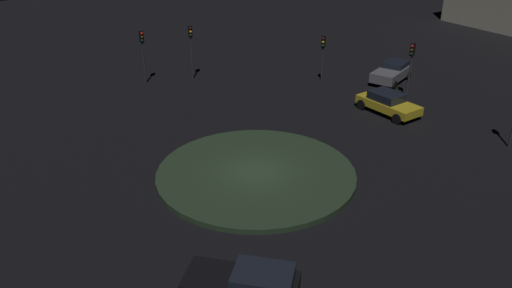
{
  "coord_description": "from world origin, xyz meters",
  "views": [
    {
      "loc": [
        15.84,
        -17.55,
        13.46
      ],
      "look_at": [
        0.0,
        0.0,
        1.87
      ],
      "focal_mm": 35.79,
      "sensor_mm": 36.0,
      "label": 1
    }
  ],
  "objects_px": {
    "car_yellow": "(388,103)",
    "traffic_light_northwest_near": "(323,50)",
    "traffic_light_north": "(411,60)",
    "car_grey": "(392,72)",
    "traffic_light_west": "(143,46)",
    "car_black": "(247,283)",
    "traffic_light_northwest": "(191,42)"
  },
  "relations": [
    {
      "from": "car_black",
      "to": "traffic_light_northwest",
      "type": "bearing_deg",
      "value": -66.79
    },
    {
      "from": "car_grey",
      "to": "car_yellow",
      "type": "distance_m",
      "value": 6.8
    },
    {
      "from": "traffic_light_northwest_near",
      "to": "car_grey",
      "type": "bearing_deg",
      "value": 113.17
    },
    {
      "from": "car_yellow",
      "to": "car_grey",
      "type": "bearing_deg",
      "value": 128.6
    },
    {
      "from": "traffic_light_northwest",
      "to": "traffic_light_north",
      "type": "height_order",
      "value": "traffic_light_northwest"
    },
    {
      "from": "traffic_light_northwest",
      "to": "traffic_light_northwest_near",
      "type": "relative_size",
      "value": 1.15
    },
    {
      "from": "car_grey",
      "to": "traffic_light_west",
      "type": "relative_size",
      "value": 1.01
    },
    {
      "from": "car_grey",
      "to": "traffic_light_northwest_near",
      "type": "bearing_deg",
      "value": -50.45
    },
    {
      "from": "car_yellow",
      "to": "traffic_light_northwest_near",
      "type": "distance_m",
      "value": 7.5
    },
    {
      "from": "traffic_light_northwest_near",
      "to": "car_black",
      "type": "bearing_deg",
      "value": 6.27
    },
    {
      "from": "car_yellow",
      "to": "traffic_light_northwest",
      "type": "distance_m",
      "value": 15.96
    },
    {
      "from": "car_grey",
      "to": "traffic_light_northwest",
      "type": "bearing_deg",
      "value": -56.57
    },
    {
      "from": "car_yellow",
      "to": "traffic_light_northwest_near",
      "type": "relative_size",
      "value": 1.23
    },
    {
      "from": "traffic_light_northwest",
      "to": "car_yellow",
      "type": "bearing_deg",
      "value": 45.17
    },
    {
      "from": "traffic_light_west",
      "to": "traffic_light_north",
      "type": "bearing_deg",
      "value": 49.57
    },
    {
      "from": "traffic_light_west",
      "to": "car_black",
      "type": "bearing_deg",
      "value": -11.23
    },
    {
      "from": "car_black",
      "to": "traffic_light_west",
      "type": "height_order",
      "value": "traffic_light_west"
    },
    {
      "from": "traffic_light_northwest",
      "to": "traffic_light_west",
      "type": "relative_size",
      "value": 1.04
    },
    {
      "from": "car_grey",
      "to": "traffic_light_northwest",
      "type": "distance_m",
      "value": 16.07
    },
    {
      "from": "car_grey",
      "to": "traffic_light_northwest",
      "type": "relative_size",
      "value": 0.97
    },
    {
      "from": "car_yellow",
      "to": "traffic_light_west",
      "type": "bearing_deg",
      "value": -145.12
    },
    {
      "from": "car_black",
      "to": "traffic_light_west",
      "type": "distance_m",
      "value": 25.55
    },
    {
      "from": "traffic_light_north",
      "to": "traffic_light_northwest_near",
      "type": "xyz_separation_m",
      "value": [
        -6.64,
        -1.34,
        -0.24
      ]
    },
    {
      "from": "traffic_light_west",
      "to": "traffic_light_northwest_near",
      "type": "relative_size",
      "value": 1.11
    },
    {
      "from": "traffic_light_north",
      "to": "traffic_light_northwest_near",
      "type": "distance_m",
      "value": 6.78
    },
    {
      "from": "traffic_light_west",
      "to": "traffic_light_northwest_near",
      "type": "height_order",
      "value": "traffic_light_west"
    },
    {
      "from": "car_yellow",
      "to": "traffic_light_northwest_near",
      "type": "bearing_deg",
      "value": 175.78
    },
    {
      "from": "car_black",
      "to": "traffic_light_north",
      "type": "relative_size",
      "value": 1.1
    },
    {
      "from": "car_yellow",
      "to": "traffic_light_north",
      "type": "xyz_separation_m",
      "value": [
        -0.31,
        3.36,
        2.18
      ]
    },
    {
      "from": "car_yellow",
      "to": "car_black",
      "type": "bearing_deg",
      "value": -63.45
    },
    {
      "from": "car_grey",
      "to": "car_black",
      "type": "height_order",
      "value": "car_grey"
    },
    {
      "from": "car_yellow",
      "to": "traffic_light_west",
      "type": "height_order",
      "value": "traffic_light_west"
    }
  ]
}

